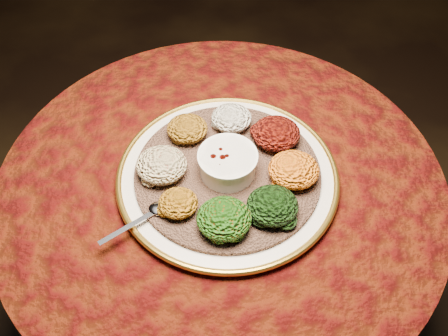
{
  "coord_description": "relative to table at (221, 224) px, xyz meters",
  "views": [
    {
      "loc": [
        0.03,
        -0.66,
        1.57
      ],
      "look_at": [
        0.01,
        0.01,
        0.76
      ],
      "focal_mm": 40.0,
      "sensor_mm": 36.0,
      "label": 1
    }
  ],
  "objects": [
    {
      "name": "portion_timatim",
      "position": [
        -0.12,
        -0.01,
        0.23
      ],
      "size": [
        0.11,
        0.1,
        0.05
      ],
      "primitive_type": "ellipsoid",
      "color": "maroon",
      "rests_on": "injera"
    },
    {
      "name": "portion_shiro",
      "position": [
        -0.08,
        0.1,
        0.23
      ],
      "size": [
        0.09,
        0.09,
        0.04
      ],
      "primitive_type": "ellipsoid",
      "color": "#8F5B11",
      "rests_on": "injera"
    },
    {
      "name": "stew_bowl",
      "position": [
        0.01,
        -0.0,
        0.24
      ],
      "size": [
        0.12,
        0.12,
        0.05
      ],
      "color": "silver",
      "rests_on": "injera"
    },
    {
      "name": "platter",
      "position": [
        0.01,
        -0.0,
        0.19
      ],
      "size": [
        0.47,
        0.47,
        0.02
      ],
      "rotation": [
        0.0,
        0.0,
        -0.03
      ],
      "color": "beige",
      "rests_on": "table"
    },
    {
      "name": "injera",
      "position": [
        0.01,
        -0.0,
        0.2
      ],
      "size": [
        0.5,
        0.5,
        0.01
      ],
      "primitive_type": "cylinder",
      "rotation": [
        0.0,
        0.0,
        -0.34
      ],
      "color": "brown",
      "rests_on": "platter"
    },
    {
      "name": "spoon",
      "position": [
        -0.12,
        -0.11,
        0.21
      ],
      "size": [
        0.13,
        0.1,
        0.01
      ],
      "rotation": [
        0.0,
        0.0,
        -2.47
      ],
      "color": "silver",
      "rests_on": "injera"
    },
    {
      "name": "portion_gomen",
      "position": [
        0.1,
        -0.1,
        0.23
      ],
      "size": [
        0.1,
        0.1,
        0.05
      ],
      "primitive_type": "ellipsoid",
      "color": "black",
      "rests_on": "injera"
    },
    {
      "name": "portion_tikil",
      "position": [
        0.15,
        -0.01,
        0.23
      ],
      "size": [
        0.1,
        0.1,
        0.05
      ],
      "primitive_type": "ellipsoid",
      "color": "#B2810E",
      "rests_on": "injera"
    },
    {
      "name": "portion_ayib",
      "position": [
        0.02,
        0.13,
        0.23
      ],
      "size": [
        0.09,
        0.09,
        0.04
      ],
      "primitive_type": "ellipsoid",
      "color": "silver",
      "rests_on": "injera"
    },
    {
      "name": "portion_kitfo",
      "position": [
        0.12,
        0.09,
        0.23
      ],
      "size": [
        0.1,
        0.1,
        0.05
      ],
      "primitive_type": "ellipsoid",
      "color": "black",
      "rests_on": "injera"
    },
    {
      "name": "portion_kik",
      "position": [
        -0.08,
        -0.1,
        0.23
      ],
      "size": [
        0.08,
        0.07,
        0.04
      ],
      "primitive_type": "ellipsoid",
      "color": "#A15C0E",
      "rests_on": "injera"
    },
    {
      "name": "table",
      "position": [
        0.0,
        0.0,
        0.0
      ],
      "size": [
        0.96,
        0.96,
        0.73
      ],
      "color": "black",
      "rests_on": "ground"
    },
    {
      "name": "portion_mixveg",
      "position": [
        0.01,
        -0.14,
        0.23
      ],
      "size": [
        0.11,
        0.1,
        0.05
      ],
      "primitive_type": "ellipsoid",
      "color": "#9A2E09",
      "rests_on": "injera"
    }
  ]
}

